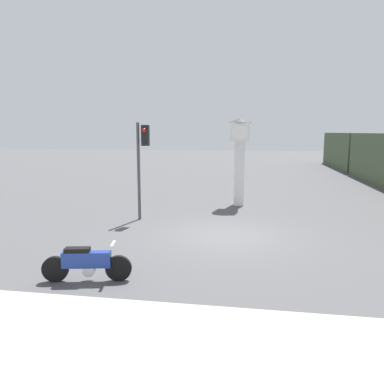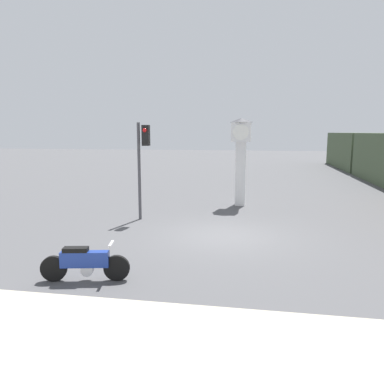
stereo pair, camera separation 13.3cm
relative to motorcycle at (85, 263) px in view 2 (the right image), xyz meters
name	(u,v)px [view 2 (the right image)]	position (x,y,z in m)	size (l,w,h in m)	color
ground_plane	(224,236)	(2.88, 4.41, -0.44)	(120.00, 120.00, 0.00)	#4C4C4F
motorcycle	(85,263)	(0.00, 0.00, 0.00)	(2.07, 0.61, 0.92)	black
clock_tower	(241,148)	(3.18, 9.95, 2.30)	(1.08, 1.08, 4.13)	white
traffic_light	(143,153)	(-0.50, 6.32, 2.22)	(0.50, 0.35, 3.85)	#47474C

